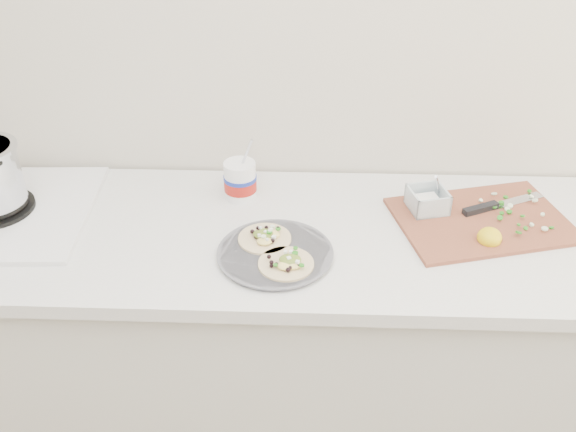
{
  "coord_description": "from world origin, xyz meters",
  "views": [
    {
      "loc": [
        0.04,
        -0.04,
        1.92
      ],
      "look_at": [
        -0.01,
        1.4,
        0.96
      ],
      "focal_mm": 40.0,
      "sensor_mm": 36.0,
      "label": 1
    }
  ],
  "objects": [
    {
      "name": "cutboard",
      "position": [
        0.52,
        1.48,
        0.92
      ],
      "size": [
        0.53,
        0.43,
        0.07
      ],
      "rotation": [
        0.0,
        0.0,
        0.25
      ],
      "color": "brown",
      "rests_on": "counter"
    },
    {
      "name": "tub",
      "position": [
        -0.15,
        1.59,
        0.97
      ],
      "size": [
        0.1,
        0.1,
        0.22
      ],
      "rotation": [
        0.0,
        0.0,
        0.25
      ],
      "color": "white",
      "rests_on": "counter"
    },
    {
      "name": "counter",
      "position": [
        0.0,
        1.43,
        0.45
      ],
      "size": [
        2.44,
        0.66,
        0.9
      ],
      "color": "silver",
      "rests_on": "ground"
    },
    {
      "name": "taco_plate",
      "position": [
        -0.04,
        1.3,
        0.92
      ],
      "size": [
        0.3,
        0.3,
        0.04
      ],
      "rotation": [
        0.0,
        0.0,
        0.25
      ],
      "color": "#5E5D65",
      "rests_on": "counter"
    }
  ]
}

